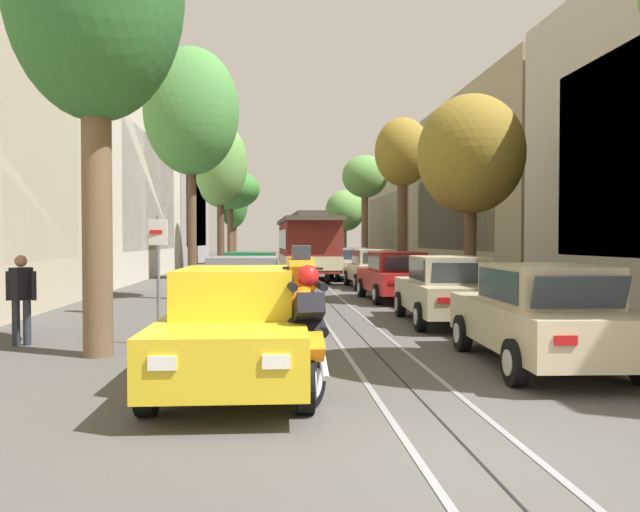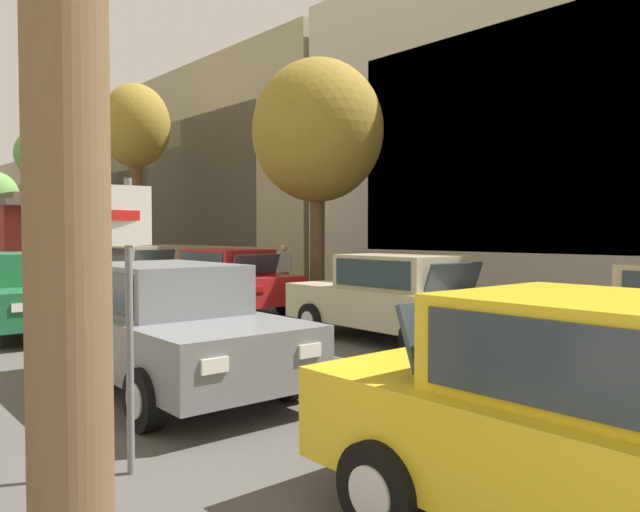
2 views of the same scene
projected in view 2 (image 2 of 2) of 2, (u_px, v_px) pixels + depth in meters
The scene contains 14 objects.
ground_plane at pixel (17, 291), 20.78m from camera, with size 160.00×160.00×0.00m, color #4C4947.
building_facade_right at pixel (237, 179), 28.94m from camera, with size 5.27×59.97×9.84m.
parked_car_grey_second_left at pixel (166, 326), 7.60m from camera, with size 2.11×4.41×1.58m.
parked_car_green_mid_left at pixel (23, 292), 11.98m from camera, with size 2.12×4.41×1.58m.
parked_car_beige_second_right at pixel (397, 298), 10.96m from camera, with size 2.14×4.42×1.58m.
parked_car_red_mid_right at pixel (225, 280), 15.09m from camera, with size 2.10×4.40×1.58m.
parked_car_beige_fourth_right at pixel (135, 270), 19.28m from camera, with size 2.07×4.39×1.58m.
parked_car_silver_fifth_right at pixel (70, 264), 23.18m from camera, with size 2.05×4.38×1.58m.
street_tree_kerb_right_second at pixel (317, 132), 15.47m from camera, with size 3.24×3.49×6.41m.
street_tree_kerb_right_mid at pixel (135, 130), 24.05m from camera, with size 2.71×2.83×7.91m.
street_tree_kerb_right_fourth at pixel (44, 158), 31.65m from camera, with size 2.96×2.50×7.49m.
cable_car_trolley at pixel (8, 242), 21.43m from camera, with size 2.82×9.17×3.28m.
pedestrian_on_right_pavement at pixel (284, 269), 17.99m from camera, with size 0.55×0.36×1.63m.
street_sign_post at pixel (129, 289), 4.89m from camera, with size 0.36×0.08×2.40m.
Camera 2 is at (-5.98, 1.70, 1.96)m, focal length 34.04 mm.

